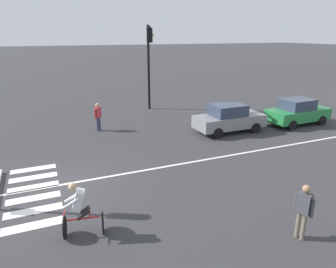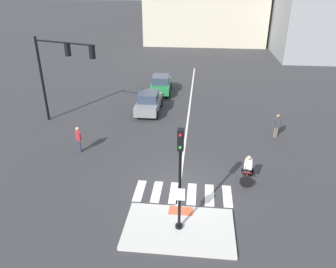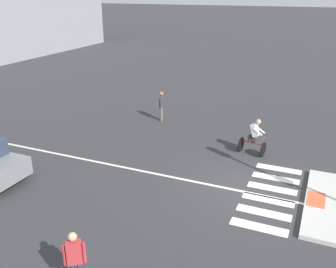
{
  "view_description": "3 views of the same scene",
  "coord_description": "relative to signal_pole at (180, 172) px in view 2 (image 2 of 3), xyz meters",
  "views": [
    {
      "loc": [
        10.99,
        -0.12,
        5.5
      ],
      "look_at": [
        -0.75,
        4.83,
        1.29
      ],
      "focal_mm": 32.57,
      "sensor_mm": 36.0,
      "label": 1
    },
    {
      "loc": [
        0.66,
        -14.09,
        9.68
      ],
      "look_at": [
        -1.15,
        3.04,
        1.38
      ],
      "focal_mm": 34.76,
      "sensor_mm": 36.0,
      "label": 2
    },
    {
      "loc": [
        -12.32,
        -2.1,
        6.97
      ],
      "look_at": [
        0.3,
        3.36,
        1.58
      ],
      "focal_mm": 40.03,
      "sensor_mm": 36.0,
      "label": 3
    }
  ],
  "objects": [
    {
      "name": "tactile_pad_front",
      "position": [
        0.0,
        1.08,
        -2.76
      ],
      "size": [
        1.1,
        0.6,
        0.01
      ],
      "primitive_type": "cube",
      "color": "#DB5B38",
      "rests_on": "traffic_island"
    },
    {
      "name": "cyclist",
      "position": [
        3.24,
        3.92,
        -2.04
      ],
      "size": [
        0.85,
        1.19,
        1.68
      ],
      "color": "black",
      "rests_on": "ground"
    },
    {
      "name": "crosswalk_stripe_c",
      "position": [
        -0.44,
        2.62,
        -2.91
      ],
      "size": [
        0.44,
        1.8,
        0.01
      ],
      "primitive_type": "cube",
      "color": "silver",
      "rests_on": "ground"
    },
    {
      "name": "crosswalk_stripe_a",
      "position": [
        -2.19,
        2.62,
        -2.91
      ],
      "size": [
        0.44,
        1.8,
        0.01
      ],
      "primitive_type": "cube",
      "color": "silver",
      "rests_on": "ground"
    },
    {
      "name": "signal_pole",
      "position": [
        0.0,
        0.0,
        0.0
      ],
      "size": [
        0.44,
        0.38,
        4.58
      ],
      "color": "black",
      "rests_on": "traffic_island"
    },
    {
      "name": "traffic_island",
      "position": [
        0.0,
        0.01,
        -2.83
      ],
      "size": [
        4.65,
        2.85,
        0.15
      ],
      "primitive_type": "cube",
      "color": "beige",
      "rests_on": "ground"
    },
    {
      "name": "crosswalk_stripe_d",
      "position": [
        0.44,
        2.62,
        -2.91
      ],
      "size": [
        0.44,
        1.8,
        0.01
      ],
      "primitive_type": "cube",
      "color": "silver",
      "rests_on": "ground"
    },
    {
      "name": "lane_centre_line",
      "position": [
        -0.22,
        13.43,
        -2.91
      ],
      "size": [
        0.14,
        28.0,
        0.01
      ],
      "primitive_type": "cube",
      "color": "silver",
      "rests_on": "ground"
    },
    {
      "name": "crosswalk_stripe_e",
      "position": [
        1.31,
        2.62,
        -2.91
      ],
      "size": [
        0.44,
        1.8,
        0.01
      ],
      "primitive_type": "cube",
      "color": "silver",
      "rests_on": "ground"
    },
    {
      "name": "car_grey_westbound_far",
      "position": [
        -3.41,
        13.24,
        -2.1
      ],
      "size": [
        1.86,
        4.11,
        1.64
      ],
      "color": "slate",
      "rests_on": "ground"
    },
    {
      "name": "crosswalk_stripe_b",
      "position": [
        -1.31,
        2.62,
        -2.91
      ],
      "size": [
        0.44,
        1.8,
        0.01
      ],
      "primitive_type": "cube",
      "color": "silver",
      "rests_on": "ground"
    },
    {
      "name": "ground_plane",
      "position": [
        0.0,
        3.43,
        -2.91
      ],
      "size": [
        300.0,
        300.0,
        0.0
      ],
      "primitive_type": "plane",
      "color": "#333335"
    },
    {
      "name": "car_green_westbound_distant",
      "position": [
        -3.04,
        18.1,
        -2.1
      ],
      "size": [
        2.0,
        4.18,
        1.64
      ],
      "color": "#237A3D",
      "rests_on": "ground"
    },
    {
      "name": "pedestrian_waiting_far_side",
      "position": [
        5.74,
        9.55,
        -1.93
      ],
      "size": [
        0.52,
        0.33,
        1.67
      ],
      "color": "#6B6051",
      "rests_on": "ground"
    },
    {
      "name": "pedestrian_at_curb_left",
      "position": [
        -6.57,
        6.25,
        -1.93
      ],
      "size": [
        0.39,
        0.46,
        1.67
      ],
      "color": "#2D334C",
      "rests_on": "ground"
    },
    {
      "name": "crosswalk_stripe_f",
      "position": [
        2.19,
        2.62,
        -2.91
      ],
      "size": [
        0.44,
        1.8,
        0.01
      ],
      "primitive_type": "cube",
      "color": "silver",
      "rests_on": "ground"
    },
    {
      "name": "traffic_light_mast",
      "position": [
        -9.18,
        10.41,
        1.36
      ],
      "size": [
        4.71,
        1.69,
        6.11
      ],
      "color": "black",
      "rests_on": "ground"
    }
  ]
}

